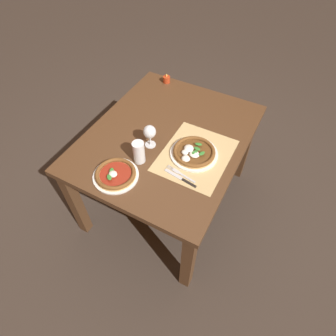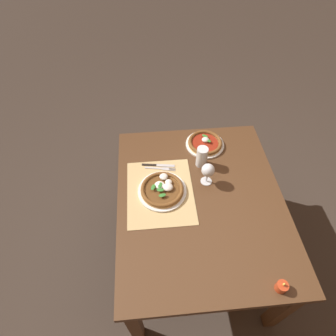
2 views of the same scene
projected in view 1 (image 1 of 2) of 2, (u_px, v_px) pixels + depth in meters
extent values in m
plane|color=#382D26|center=(168.00, 198.00, 2.41)|extent=(24.00, 24.00, 0.00)
cube|color=#4C301C|center=(167.00, 138.00, 1.86)|extent=(1.22, 0.99, 0.04)
cube|color=#4C301C|center=(188.00, 261.00, 1.70)|extent=(0.07, 0.07, 0.70)
cube|color=#4C301C|center=(245.00, 147.00, 2.32)|extent=(0.07, 0.07, 0.70)
cube|color=#4C301C|center=(76.00, 203.00, 1.97)|extent=(0.07, 0.07, 0.70)
cube|color=#4C301C|center=(154.00, 115.00, 2.59)|extent=(0.07, 0.07, 0.70)
cube|color=tan|center=(196.00, 155.00, 1.73)|extent=(0.49, 0.40, 0.00)
cylinder|color=silver|center=(194.00, 154.00, 1.73)|extent=(0.30, 0.30, 0.01)
cylinder|color=tan|center=(194.00, 152.00, 1.72)|extent=(0.26, 0.26, 0.01)
torus|color=brown|center=(194.00, 151.00, 1.71)|extent=(0.26, 0.26, 0.02)
cylinder|color=brown|center=(194.00, 152.00, 1.72)|extent=(0.21, 0.21, 0.00)
ellipsoid|color=silver|center=(185.00, 152.00, 1.70)|extent=(0.04, 0.04, 0.03)
ellipsoid|color=silver|center=(194.00, 154.00, 1.69)|extent=(0.06, 0.06, 0.02)
ellipsoid|color=silver|center=(195.00, 155.00, 1.69)|extent=(0.04, 0.04, 0.02)
ellipsoid|color=silver|center=(189.00, 148.00, 1.71)|extent=(0.06, 0.06, 0.03)
ellipsoid|color=silver|center=(186.00, 159.00, 1.66)|extent=(0.05, 0.05, 0.03)
ellipsoid|color=#337A2D|center=(198.00, 144.00, 1.73)|extent=(0.03, 0.05, 0.00)
ellipsoid|color=#337A2D|center=(202.00, 153.00, 1.68)|extent=(0.05, 0.04, 0.00)
ellipsoid|color=#337A2D|center=(197.00, 149.00, 1.71)|extent=(0.03, 0.05, 0.00)
ellipsoid|color=#337A2D|center=(195.00, 152.00, 1.69)|extent=(0.05, 0.04, 0.00)
cylinder|color=silver|center=(116.00, 176.00, 1.62)|extent=(0.27, 0.27, 0.01)
cylinder|color=tan|center=(116.00, 174.00, 1.61)|extent=(0.24, 0.24, 0.01)
torus|color=brown|center=(115.00, 173.00, 1.61)|extent=(0.24, 0.24, 0.02)
cylinder|color=maroon|center=(115.00, 174.00, 1.61)|extent=(0.18, 0.18, 0.00)
ellipsoid|color=silver|center=(113.00, 174.00, 1.59)|extent=(0.05, 0.05, 0.03)
ellipsoid|color=#337A2D|center=(112.00, 171.00, 1.60)|extent=(0.05, 0.04, 0.00)
ellipsoid|color=#337A2D|center=(109.00, 177.00, 1.57)|extent=(0.05, 0.05, 0.00)
cylinder|color=silver|center=(150.00, 145.00, 1.79)|extent=(0.07, 0.07, 0.00)
cylinder|color=silver|center=(150.00, 141.00, 1.76)|extent=(0.01, 0.01, 0.06)
ellipsoid|color=silver|center=(150.00, 132.00, 1.70)|extent=(0.08, 0.08, 0.08)
ellipsoid|color=#AD5B14|center=(150.00, 133.00, 1.71)|extent=(0.07, 0.07, 0.05)
cylinder|color=silver|center=(139.00, 152.00, 1.65)|extent=(0.07, 0.07, 0.15)
cylinder|color=black|center=(139.00, 154.00, 1.66)|extent=(0.07, 0.07, 0.12)
cylinder|color=silver|center=(138.00, 146.00, 1.61)|extent=(0.07, 0.07, 0.02)
cube|color=#B7B7BC|center=(187.00, 178.00, 1.61)|extent=(0.03, 0.12, 0.00)
cube|color=#B7B7BC|center=(176.00, 171.00, 1.65)|extent=(0.03, 0.05, 0.00)
cylinder|color=#B7B7BC|center=(171.00, 167.00, 1.67)|extent=(0.01, 0.04, 0.00)
cylinder|color=#B7B7BC|center=(170.00, 167.00, 1.66)|extent=(0.01, 0.04, 0.00)
cylinder|color=#B7B7BC|center=(170.00, 168.00, 1.66)|extent=(0.01, 0.04, 0.00)
cylinder|color=#B7B7BC|center=(169.00, 168.00, 1.66)|extent=(0.01, 0.04, 0.00)
cube|color=black|center=(189.00, 183.00, 1.59)|extent=(0.03, 0.10, 0.01)
cube|color=#B7B7BC|center=(174.00, 174.00, 1.63)|extent=(0.04, 0.12, 0.00)
cylinder|color=#B23819|center=(167.00, 79.00, 2.22)|extent=(0.06, 0.06, 0.05)
cylinder|color=silver|center=(167.00, 80.00, 2.23)|extent=(0.04, 0.04, 0.03)
ellipsoid|color=#F9C64C|center=(167.00, 75.00, 2.19)|extent=(0.01, 0.01, 0.02)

